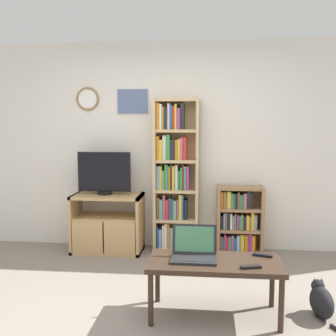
{
  "coord_description": "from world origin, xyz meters",
  "views": [
    {
      "loc": [
        0.5,
        -2.99,
        1.58
      ],
      "look_at": [
        0.1,
        1.07,
        1.12
      ],
      "focal_mm": 42.0,
      "sensor_mm": 36.0,
      "label": 1
    }
  ],
  "objects": [
    {
      "name": "ground_plane",
      "position": [
        0.0,
        0.0,
        0.0
      ],
      "size": [
        18.0,
        18.0,
        0.0
      ],
      "primitive_type": "plane",
      "color": "gray"
    },
    {
      "name": "wall_back",
      "position": [
        -0.01,
        1.97,
        1.3
      ],
      "size": [
        6.77,
        0.09,
        2.6
      ],
      "color": "silver",
      "rests_on": "ground_plane"
    },
    {
      "name": "tv_stand",
      "position": [
        -0.72,
        1.67,
        0.36
      ],
      "size": [
        0.86,
        0.47,
        0.71
      ],
      "color": "tan",
      "rests_on": "ground_plane"
    },
    {
      "name": "television",
      "position": [
        -0.75,
        1.7,
        0.98
      ],
      "size": [
        0.65,
        0.18,
        0.53
      ],
      "color": "black",
      "rests_on": "tv_stand"
    },
    {
      "name": "bookshelf_tall",
      "position": [
        0.1,
        1.82,
        0.95
      ],
      "size": [
        0.56,
        0.25,
        1.88
      ],
      "color": "tan",
      "rests_on": "ground_plane"
    },
    {
      "name": "bookshelf_short",
      "position": [
        0.9,
        1.82,
        0.4
      ],
      "size": [
        0.56,
        0.25,
        0.82
      ],
      "color": "#9E754C",
      "rests_on": "ground_plane"
    },
    {
      "name": "coffee_table",
      "position": [
        0.58,
        0.13,
        0.42
      ],
      "size": [
        1.08,
        0.51,
        0.47
      ],
      "color": "#332319",
      "rests_on": "ground_plane"
    },
    {
      "name": "laptop",
      "position": [
        0.4,
        0.17,
        0.54
      ],
      "size": [
        0.37,
        0.29,
        0.26
      ],
      "rotation": [
        0.0,
        0.0,
        -0.01
      ],
      "color": "#232326",
      "rests_on": "coffee_table"
    },
    {
      "name": "remote_near_laptop",
      "position": [
        0.85,
        -0.01,
        0.48
      ],
      "size": [
        0.17,
        0.08,
        0.02
      ],
      "rotation": [
        0.0,
        0.0,
        1.82
      ],
      "color": "black",
      "rests_on": "coffee_table"
    },
    {
      "name": "remote_far_from_laptop",
      "position": [
        0.98,
        0.28,
        0.48
      ],
      "size": [
        0.17,
        0.09,
        0.02
      ],
      "rotation": [
        0.0,
        0.0,
        4.41
      ],
      "color": "black",
      "rests_on": "coffee_table"
    },
    {
      "name": "cat",
      "position": [
        1.45,
        0.21,
        0.13
      ],
      "size": [
        0.25,
        0.52,
        0.3
      ],
      "rotation": [
        0.0,
        0.0,
        0.13
      ],
      "color": "black",
      "rests_on": "ground_plane"
    }
  ]
}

